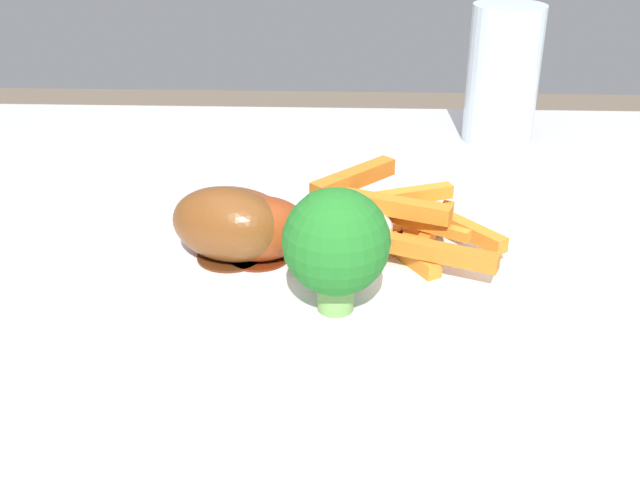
% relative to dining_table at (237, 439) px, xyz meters
% --- Properties ---
extents(dining_table, '(1.21, 0.88, 0.71)m').
position_rel_dining_table_xyz_m(dining_table, '(0.00, 0.00, 0.00)').
color(dining_table, '#B7B7BC').
rests_on(dining_table, ground_plane).
extents(dinner_plate, '(0.29, 0.29, 0.01)m').
position_rel_dining_table_xyz_m(dinner_plate, '(0.05, 0.05, 0.10)').
color(dinner_plate, white).
rests_on(dinner_plate, dining_table).
extents(broccoli_floret_front, '(0.06, 0.07, 0.08)m').
position_rel_dining_table_xyz_m(broccoli_floret_front, '(0.06, 0.01, 0.15)').
color(broccoli_floret_front, '#76AB55').
rests_on(broccoli_floret_front, dinner_plate).
extents(carrot_fries_pile, '(0.13, 0.11, 0.05)m').
position_rel_dining_table_xyz_m(carrot_fries_pile, '(0.10, 0.09, 0.12)').
color(carrot_fries_pile, orange).
rests_on(carrot_fries_pile, dinner_plate).
extents(chicken_drumstick_near, '(0.13, 0.07, 0.05)m').
position_rel_dining_table_xyz_m(chicken_drumstick_near, '(-0.00, 0.06, 0.13)').
color(chicken_drumstick_near, '#4E240E').
rests_on(chicken_drumstick_near, dinner_plate).
extents(chicken_drumstick_far, '(0.13, 0.07, 0.04)m').
position_rel_dining_table_xyz_m(chicken_drumstick_far, '(-0.00, 0.08, 0.12)').
color(chicken_drumstick_far, '#5B230E').
rests_on(chicken_drumstick_far, dinner_plate).
extents(chicken_drumstick_extra, '(0.13, 0.05, 0.04)m').
position_rel_dining_table_xyz_m(chicken_drumstick_extra, '(0.02, 0.06, 0.12)').
color(chicken_drumstick_extra, '#63200C').
rests_on(chicken_drumstick_extra, dinner_plate).
extents(water_glass, '(0.07, 0.07, 0.13)m').
position_rel_dining_table_xyz_m(water_glass, '(0.22, 0.34, 0.16)').
color(water_glass, silver).
rests_on(water_glass, dining_table).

